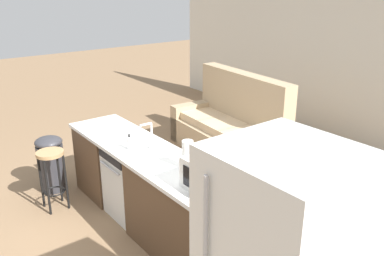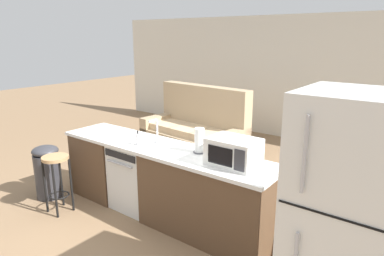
# 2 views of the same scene
# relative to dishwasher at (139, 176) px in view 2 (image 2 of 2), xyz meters

# --- Properties ---
(ground_plane) EXTENTS (24.00, 24.00, 0.00)m
(ground_plane) POSITION_rel_dishwasher_xyz_m (0.25, 0.00, -0.42)
(ground_plane) COLOR #896B4C
(wall_back) EXTENTS (10.00, 0.06, 2.60)m
(wall_back) POSITION_rel_dishwasher_xyz_m (0.55, 4.20, 0.88)
(wall_back) COLOR silver
(wall_back) RESTS_ON ground_plane
(kitchen_counter) EXTENTS (2.94, 0.66, 0.90)m
(kitchen_counter) POSITION_rel_dishwasher_xyz_m (0.49, 0.00, -0.00)
(kitchen_counter) COLOR brown
(kitchen_counter) RESTS_ON ground_plane
(dishwasher) EXTENTS (0.58, 0.61, 0.84)m
(dishwasher) POSITION_rel_dishwasher_xyz_m (0.00, 0.00, 0.00)
(dishwasher) COLOR silver
(dishwasher) RESTS_ON ground_plane
(stove_range) EXTENTS (0.76, 0.68, 0.90)m
(stove_range) POSITION_rel_dishwasher_xyz_m (2.60, 0.55, 0.03)
(stove_range) COLOR #B7B7BC
(stove_range) RESTS_ON ground_plane
(refrigerator) EXTENTS (0.72, 0.73, 1.84)m
(refrigerator) POSITION_rel_dishwasher_xyz_m (2.60, -0.55, 0.50)
(refrigerator) COLOR silver
(refrigerator) RESTS_ON ground_plane
(microwave) EXTENTS (0.50, 0.37, 0.28)m
(microwave) POSITION_rel_dishwasher_xyz_m (1.39, -0.00, 0.62)
(microwave) COLOR white
(microwave) RESTS_ON kitchen_counter
(sink_faucet) EXTENTS (0.07, 0.18, 0.30)m
(sink_faucet) POSITION_rel_dishwasher_xyz_m (0.26, 0.07, 0.61)
(sink_faucet) COLOR silver
(sink_faucet) RESTS_ON kitchen_counter
(paper_towel_roll) EXTENTS (0.14, 0.14, 0.28)m
(paper_towel_roll) POSITION_rel_dishwasher_xyz_m (0.89, 0.10, 0.62)
(paper_towel_roll) COLOR #4C4C51
(paper_towel_roll) RESTS_ON kitchen_counter
(soap_bottle) EXTENTS (0.06, 0.06, 0.18)m
(soap_bottle) POSITION_rel_dishwasher_xyz_m (0.14, -0.12, 0.55)
(soap_bottle) COLOR silver
(soap_bottle) RESTS_ON kitchen_counter
(kettle) EXTENTS (0.21, 0.17, 0.19)m
(kettle) POSITION_rel_dishwasher_xyz_m (2.43, 0.68, 0.56)
(kettle) COLOR red
(kettle) RESTS_ON stove_range
(bar_stool) EXTENTS (0.32, 0.32, 0.74)m
(bar_stool) POSITION_rel_dishwasher_xyz_m (-0.70, -0.72, 0.11)
(bar_stool) COLOR tan
(bar_stool) RESTS_ON ground_plane
(trash_bin) EXTENTS (0.35, 0.35, 0.74)m
(trash_bin) POSITION_rel_dishwasher_xyz_m (-1.19, -0.57, -0.04)
(trash_bin) COLOR #333338
(trash_bin) RESTS_ON ground_plane
(couch) EXTENTS (2.07, 1.08, 1.27)m
(couch) POSITION_rel_dishwasher_xyz_m (-0.68, 2.15, -0.03)
(couch) COLOR tan
(couch) RESTS_ON ground_plane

